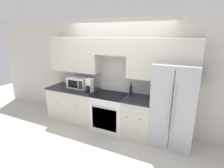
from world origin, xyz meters
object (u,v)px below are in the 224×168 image
(oven_range, at_px, (110,111))
(refrigerator, at_px, (174,105))
(microwave, at_px, (78,82))
(bottle, at_px, (131,90))

(oven_range, xyz_separation_m, refrigerator, (1.42, 0.06, 0.40))
(refrigerator, distance_m, microwave, 2.38)
(oven_range, xyz_separation_m, bottle, (0.47, 0.12, 0.56))
(oven_range, relative_size, bottle, 3.43)
(refrigerator, relative_size, microwave, 3.26)
(bottle, bearing_deg, microwave, -179.02)
(microwave, xyz_separation_m, bottle, (1.43, 0.02, -0.02))
(oven_range, xyz_separation_m, microwave, (-0.95, 0.09, 0.58))
(refrigerator, xyz_separation_m, bottle, (-0.95, 0.06, 0.16))
(microwave, bearing_deg, bottle, 0.98)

